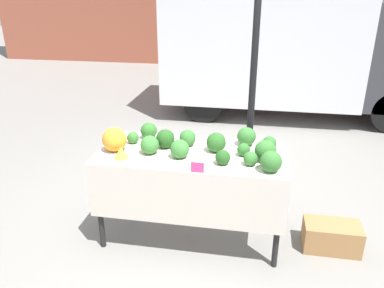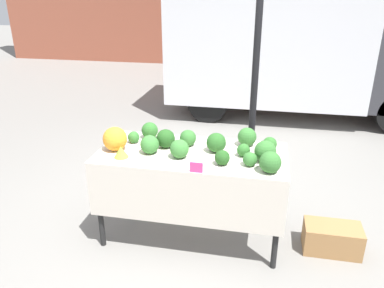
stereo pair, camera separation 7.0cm
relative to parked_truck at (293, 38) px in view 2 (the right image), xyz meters
name	(u,v)px [view 2 (the right image)]	position (x,y,z in m)	size (l,w,h in m)	color
ground_plane	(192,233)	(-1.02, -4.09, -1.42)	(40.00, 40.00, 0.00)	gray
tent_pole	(253,104)	(-0.53, -3.29, -0.30)	(0.07, 0.07, 2.22)	black
parked_truck	(293,38)	(0.00, 0.00, 0.00)	(4.68, 1.81, 2.70)	silver
market_table	(191,167)	(-1.02, -4.16, -0.67)	(1.68, 0.79, 0.87)	beige
orange_cauliflower	(115,139)	(-1.71, -4.18, -0.44)	(0.22, 0.22, 0.22)	orange
romanesco_head	(121,152)	(-1.60, -4.32, -0.50)	(0.13, 0.13, 0.10)	#93B238
broccoli_head_0	(150,145)	(-1.38, -4.19, -0.46)	(0.17, 0.17, 0.17)	#387533
broccoli_head_1	(216,143)	(-0.81, -4.04, -0.46)	(0.18, 0.18, 0.18)	#285B23
broccoli_head_2	(270,144)	(-0.34, -3.92, -0.48)	(0.13, 0.13, 0.13)	#2D6628
broccoli_head_3	(270,162)	(-0.34, -4.36, -0.46)	(0.18, 0.18, 0.18)	#336B2D
broccoli_head_4	(222,158)	(-0.72, -4.29, -0.48)	(0.13, 0.13, 0.13)	#23511E
broccoli_head_5	(244,150)	(-0.56, -4.09, -0.49)	(0.11, 0.11, 0.11)	#2D6628
broccoli_head_6	(134,137)	(-1.60, -3.98, -0.49)	(0.11, 0.11, 0.11)	#336B2D
broccoli_head_7	(179,149)	(-1.10, -4.23, -0.46)	(0.17, 0.17, 0.17)	#387533
broccoli_head_8	(188,138)	(-1.09, -3.95, -0.47)	(0.15, 0.15, 0.15)	#336B2D
broccoli_head_9	(265,151)	(-0.38, -4.16, -0.45)	(0.19, 0.19, 0.19)	#336B2D
broccoli_head_10	(150,130)	(-1.49, -3.83, -0.47)	(0.16, 0.16, 0.16)	#2D6628
broccoli_head_11	(247,137)	(-0.55, -3.84, -0.46)	(0.17, 0.17, 0.17)	#336B2D
broccoli_head_12	(166,139)	(-1.28, -4.03, -0.46)	(0.17, 0.17, 0.17)	#23511E
broccoli_head_13	(250,159)	(-0.50, -4.27, -0.49)	(0.12, 0.12, 0.12)	#336B2D
price_sign	(196,168)	(-0.91, -4.48, -0.50)	(0.10, 0.01, 0.09)	#E53D84
produce_crate	(332,238)	(0.28, -4.09, -1.29)	(0.50, 0.28, 0.26)	#9E7042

